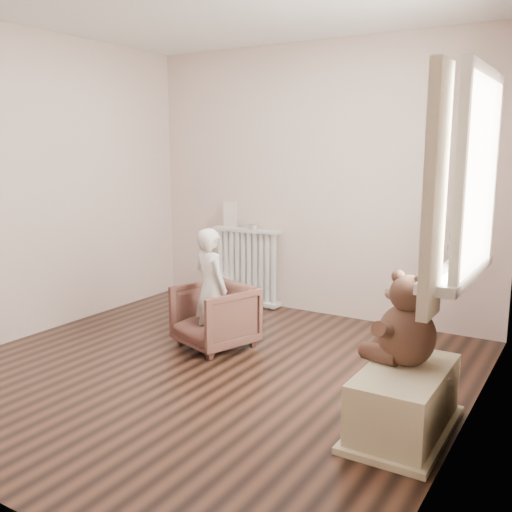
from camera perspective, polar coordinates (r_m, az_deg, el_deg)
The scene contains 17 objects.
floor at distance 4.31m, azimuth -4.92°, elevation -11.28°, with size 3.60×3.60×0.01m, color black.
back_wall at distance 5.56m, azimuth 5.98°, elevation 7.44°, with size 3.60×0.02×2.60m, color beige.
left_wall at distance 5.28m, azimuth -21.24°, elevation 6.62°, with size 0.02×3.60×2.60m, color beige.
right_wall at distance 3.28m, azimuth 21.09°, elevation 4.57°, with size 0.02×3.60×2.60m, color beige.
window at distance 3.57m, azimuth 21.50°, elevation 7.40°, with size 0.03×0.90×1.10m, color white.
window_sill at distance 3.66m, azimuth 19.50°, elevation -1.59°, with size 0.22×1.10×0.06m, color silver.
curtain_left at distance 3.04m, azimuth 17.47°, elevation 6.07°, with size 0.06×0.26×1.30m, color #B7AA8B.
curtain_right at distance 4.15m, azimuth 21.34°, elevation 6.94°, with size 0.06×0.26×1.30m, color #B7AA8B.
radiator at distance 5.91m, azimuth -0.97°, elevation -1.21°, with size 0.76×0.14×0.80m, color silver.
paper_doll at distance 5.93m, azimuth -2.59°, elevation 4.13°, with size 0.16×0.01×0.26m, color beige.
tin_a at distance 5.79m, azimuth -0.24°, elevation 2.94°, with size 0.09×0.09×0.05m, color #A59E8C.
toy_vanity at distance 6.08m, azimuth -3.60°, elevation -2.00°, with size 0.30×0.22×0.48m, color silver.
armchair at distance 4.70m, azimuth -4.13°, elevation -6.05°, with size 0.55×0.57×0.52m, color brown.
child at distance 4.59m, azimuth -4.54°, elevation -3.23°, with size 0.36×0.23×0.97m, color white.
toy_bench at distance 3.46m, azimuth 14.61°, elevation -13.70°, with size 0.43×0.82×0.38m, color beige.
teddy_bear at distance 3.39m, azimuth 14.92°, elevation -5.78°, with size 0.44×0.34×0.53m, color #3A2319, non-canonical shape.
plush_cat at distance 3.78m, azimuth 19.96°, elevation 0.78°, with size 0.18×0.30×0.25m, color slate, non-canonical shape.
Camera 1 is at (2.38, -3.21, 1.61)m, focal length 40.00 mm.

